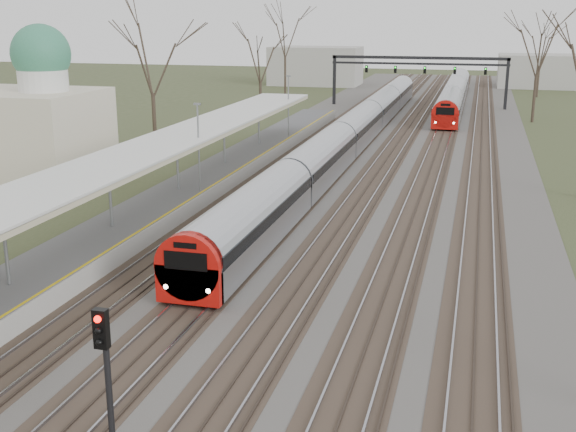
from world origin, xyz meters
name	(u,v)px	position (x,y,z in m)	size (l,w,h in m)	color
track_bed	(385,150)	(0.26, 55.00, 0.06)	(24.00, 160.00, 0.22)	#474442
platform	(201,185)	(-9.05, 37.50, 0.50)	(3.50, 69.00, 1.00)	#9E9B93
canopy	(169,143)	(-9.05, 32.99, 3.93)	(4.10, 50.00, 3.11)	slate
dome_building	(25,125)	(-21.71, 38.00, 3.72)	(10.00, 8.00, 10.30)	beige
signal_gantry	(419,66)	(0.29, 84.99, 4.91)	(21.00, 0.59, 6.08)	black
tree_west_far	(151,53)	(-17.00, 48.00, 8.02)	(5.50, 5.50, 11.33)	#2D231C
train_near	(356,128)	(-2.50, 56.88, 1.48)	(2.62, 75.21, 3.05)	#ADB0B7
train_far	(454,93)	(4.50, 88.34, 1.48)	(2.62, 45.21, 3.05)	#ADB0B7
signal_post	(105,361)	(-0.75, 10.32, 2.72)	(0.35, 0.45, 4.10)	black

